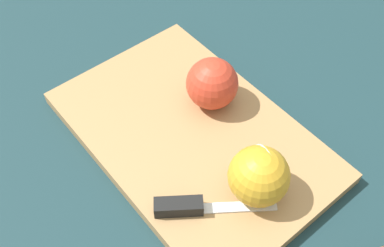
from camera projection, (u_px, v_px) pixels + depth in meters
ground_plane at (192, 140)px, 0.71m from camera, size 4.00×4.00×0.00m
cutting_board at (192, 136)px, 0.70m from camera, size 0.43×0.28×0.02m
apple_half_left at (212, 83)px, 0.70m from camera, size 0.08×0.08×0.08m
apple_half_right at (261, 174)px, 0.59m from camera, size 0.08×0.08×0.08m
knife at (187, 207)px, 0.60m from camera, size 0.11×0.14×0.02m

